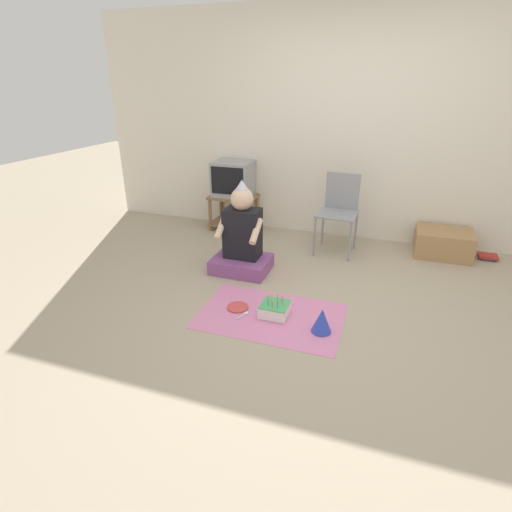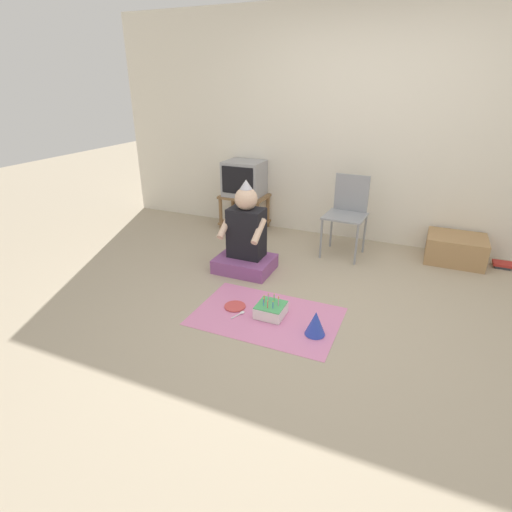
{
  "view_description": "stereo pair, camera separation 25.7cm",
  "coord_description": "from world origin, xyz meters",
  "px_view_note": "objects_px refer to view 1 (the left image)",
  "views": [
    {
      "loc": [
        0.43,
        -2.81,
        1.77
      ],
      "look_at": [
        -0.61,
        0.22,
        0.35
      ],
      "focal_mm": 28.0,
      "sensor_mm": 36.0,
      "label": 1
    },
    {
      "loc": [
        0.67,
        -2.72,
        1.77
      ],
      "look_at": [
        -0.61,
        0.22,
        0.35
      ],
      "focal_mm": 28.0,
      "sensor_mm": 36.0,
      "label": 2
    }
  ],
  "objects_px": {
    "cardboard_box_stack": "(443,243)",
    "paper_plate": "(238,307)",
    "tv": "(233,179)",
    "person_seated": "(242,241)",
    "party_hat_blue": "(322,320)",
    "book_pile": "(487,257)",
    "birthday_cake": "(275,309)",
    "folding_chair": "(339,207)"
  },
  "relations": [
    {
      "from": "person_seated",
      "to": "birthday_cake",
      "type": "xyz_separation_m",
      "value": [
        0.56,
        -0.72,
        -0.26
      ]
    },
    {
      "from": "book_pile",
      "to": "person_seated",
      "type": "relative_size",
      "value": 0.21
    },
    {
      "from": "person_seated",
      "to": "party_hat_blue",
      "type": "distance_m",
      "value": 1.29
    },
    {
      "from": "birthday_cake",
      "to": "paper_plate",
      "type": "relative_size",
      "value": 1.25
    },
    {
      "from": "tv",
      "to": "cardboard_box_stack",
      "type": "xyz_separation_m",
      "value": [
        2.48,
        -0.06,
        -0.51
      ]
    },
    {
      "from": "paper_plate",
      "to": "cardboard_box_stack",
      "type": "bearing_deg",
      "value": 46.13
    },
    {
      "from": "person_seated",
      "to": "party_hat_blue",
      "type": "bearing_deg",
      "value": -40.93
    },
    {
      "from": "party_hat_blue",
      "to": "birthday_cake",
      "type": "bearing_deg",
      "value": 164.53
    },
    {
      "from": "book_pile",
      "to": "paper_plate",
      "type": "xyz_separation_m",
      "value": [
        -2.18,
        -1.82,
        -0.01
      ]
    },
    {
      "from": "birthday_cake",
      "to": "paper_plate",
      "type": "xyz_separation_m",
      "value": [
        -0.33,
        0.0,
        -0.05
      ]
    },
    {
      "from": "tv",
      "to": "paper_plate",
      "type": "relative_size",
      "value": 2.6
    },
    {
      "from": "person_seated",
      "to": "party_hat_blue",
      "type": "xyz_separation_m",
      "value": [
        0.96,
        -0.83,
        -0.21
      ]
    },
    {
      "from": "paper_plate",
      "to": "tv",
      "type": "bearing_deg",
      "value": 112.57
    },
    {
      "from": "cardboard_box_stack",
      "to": "paper_plate",
      "type": "bearing_deg",
      "value": -133.87
    },
    {
      "from": "tv",
      "to": "cardboard_box_stack",
      "type": "bearing_deg",
      "value": -1.32
    },
    {
      "from": "person_seated",
      "to": "paper_plate",
      "type": "height_order",
      "value": "person_seated"
    },
    {
      "from": "cardboard_box_stack",
      "to": "birthday_cake",
      "type": "relative_size",
      "value": 2.56
    },
    {
      "from": "tv",
      "to": "person_seated",
      "type": "bearing_deg",
      "value": -64.45
    },
    {
      "from": "folding_chair",
      "to": "person_seated",
      "type": "xyz_separation_m",
      "value": [
        -0.82,
        -0.83,
        -0.18
      ]
    },
    {
      "from": "person_seated",
      "to": "birthday_cake",
      "type": "bearing_deg",
      "value": -52.34
    },
    {
      "from": "tv",
      "to": "paper_plate",
      "type": "height_order",
      "value": "tv"
    },
    {
      "from": "birthday_cake",
      "to": "folding_chair",
      "type": "bearing_deg",
      "value": 80.3
    },
    {
      "from": "party_hat_blue",
      "to": "paper_plate",
      "type": "bearing_deg",
      "value": 171.23
    },
    {
      "from": "book_pile",
      "to": "paper_plate",
      "type": "relative_size",
      "value": 1.05
    },
    {
      "from": "person_seated",
      "to": "birthday_cake",
      "type": "height_order",
      "value": "person_seated"
    },
    {
      "from": "book_pile",
      "to": "birthday_cake",
      "type": "bearing_deg",
      "value": -135.47
    },
    {
      "from": "folding_chair",
      "to": "person_seated",
      "type": "distance_m",
      "value": 1.18
    },
    {
      "from": "party_hat_blue",
      "to": "paper_plate",
      "type": "height_order",
      "value": "party_hat_blue"
    },
    {
      "from": "folding_chair",
      "to": "cardboard_box_stack",
      "type": "xyz_separation_m",
      "value": [
        1.12,
        0.23,
        -0.36
      ]
    },
    {
      "from": "folding_chair",
      "to": "person_seated",
      "type": "bearing_deg",
      "value": -134.77
    },
    {
      "from": "person_seated",
      "to": "paper_plate",
      "type": "relative_size",
      "value": 5.08
    },
    {
      "from": "cardboard_box_stack",
      "to": "person_seated",
      "type": "distance_m",
      "value": 2.22
    },
    {
      "from": "cardboard_box_stack",
      "to": "paper_plate",
      "type": "distance_m",
      "value": 2.48
    },
    {
      "from": "cardboard_box_stack",
      "to": "birthday_cake",
      "type": "distance_m",
      "value": 2.26
    },
    {
      "from": "cardboard_box_stack",
      "to": "party_hat_blue",
      "type": "relative_size",
      "value": 2.98
    },
    {
      "from": "tv",
      "to": "book_pile",
      "type": "distance_m",
      "value": 3.01
    },
    {
      "from": "book_pile",
      "to": "paper_plate",
      "type": "distance_m",
      "value": 2.84
    },
    {
      "from": "birthday_cake",
      "to": "party_hat_blue",
      "type": "distance_m",
      "value": 0.42
    },
    {
      "from": "cardboard_box_stack",
      "to": "book_pile",
      "type": "relative_size",
      "value": 3.04
    },
    {
      "from": "book_pile",
      "to": "birthday_cake",
      "type": "relative_size",
      "value": 0.84
    },
    {
      "from": "book_pile",
      "to": "party_hat_blue",
      "type": "distance_m",
      "value": 2.42
    },
    {
      "from": "folding_chair",
      "to": "party_hat_blue",
      "type": "distance_m",
      "value": 1.71
    }
  ]
}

